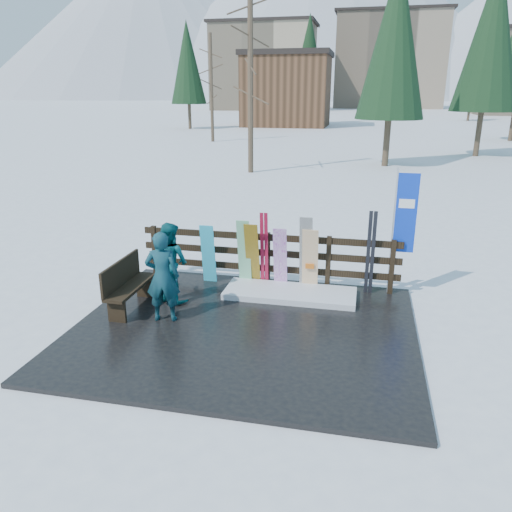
% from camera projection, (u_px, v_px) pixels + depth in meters
% --- Properties ---
extents(ground, '(700.00, 700.00, 0.00)m').
position_uv_depth(ground, '(244.00, 331.00, 8.91)').
color(ground, white).
rests_on(ground, ground).
extents(deck, '(6.00, 5.00, 0.08)m').
position_uv_depth(deck, '(244.00, 329.00, 8.90)').
color(deck, black).
rests_on(deck, ground).
extents(fence, '(5.60, 0.10, 1.15)m').
position_uv_depth(fence, '(268.00, 255.00, 10.72)').
color(fence, black).
rests_on(fence, deck).
extents(snow_patch, '(2.67, 1.00, 0.12)m').
position_uv_depth(snow_patch, '(290.00, 293.00, 10.23)').
color(snow_patch, white).
rests_on(snow_patch, deck).
extents(bench, '(0.41, 1.50, 0.97)m').
position_uv_depth(bench, '(127.00, 283.00, 9.51)').
color(bench, black).
rests_on(bench, deck).
extents(snowboard_0, '(0.30, 0.22, 1.32)m').
position_uv_depth(snowboard_0, '(208.00, 254.00, 10.77)').
color(snowboard_0, '#2DBBE1').
rests_on(snowboard_0, deck).
extents(snowboard_1, '(0.27, 0.30, 1.48)m').
position_uv_depth(snowboard_1, '(244.00, 253.00, 10.58)').
color(snowboard_1, silver).
rests_on(snowboard_1, deck).
extents(snowboard_2, '(0.29, 0.38, 1.42)m').
position_uv_depth(snowboard_2, '(252.00, 255.00, 10.56)').
color(snowboard_2, yellow).
rests_on(snowboard_2, deck).
extents(snowboard_3, '(0.28, 0.30, 1.35)m').
position_uv_depth(snowboard_3, '(280.00, 258.00, 10.44)').
color(snowboard_3, white).
rests_on(snowboard_3, deck).
extents(snowboard_4, '(0.26, 0.32, 1.62)m').
position_uv_depth(snowboard_4, '(306.00, 254.00, 10.29)').
color(snowboard_4, black).
rests_on(snowboard_4, deck).
extents(snowboard_5, '(0.33, 0.28, 1.36)m').
position_uv_depth(snowboard_5, '(310.00, 260.00, 10.32)').
color(snowboard_5, white).
rests_on(snowboard_5, deck).
extents(ski_pair_a, '(0.16, 0.19, 1.64)m').
position_uv_depth(ski_pair_a, '(264.00, 250.00, 10.54)').
color(ski_pair_a, maroon).
rests_on(ski_pair_a, deck).
extents(ski_pair_b, '(0.17, 0.19, 1.78)m').
position_uv_depth(ski_pair_b, '(370.00, 253.00, 10.07)').
color(ski_pair_b, black).
rests_on(ski_pair_b, deck).
extents(rental_flag, '(0.45, 0.04, 2.60)m').
position_uv_depth(rental_flag, '(403.00, 218.00, 9.91)').
color(rental_flag, silver).
rests_on(rental_flag, deck).
extents(person_front, '(0.68, 0.51, 1.68)m').
position_uv_depth(person_front, '(162.00, 277.00, 8.93)').
color(person_front, '#165C5B').
rests_on(person_front, deck).
extents(person_back, '(0.96, 0.87, 1.61)m').
position_uv_depth(person_back, '(170.00, 262.00, 9.81)').
color(person_back, '#0C565E').
rests_on(person_back, deck).
extents(resort_buildings, '(73.00, 87.60, 22.60)m').
position_uv_depth(resort_buildings, '(368.00, 65.00, 112.65)').
color(resort_buildings, tan).
rests_on(resort_buildings, ground).
extents(trees, '(42.11, 68.62, 12.75)m').
position_uv_depth(trees, '(380.00, 74.00, 50.26)').
color(trees, '#382B1E').
rests_on(trees, ground).
extents(mountains, '(520.00, 260.00, 120.00)m').
position_uv_depth(mountains, '(355.00, 11.00, 299.85)').
color(mountains, white).
rests_on(mountains, ground).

